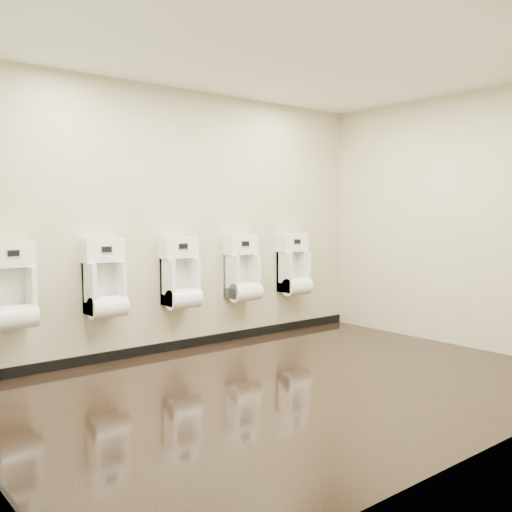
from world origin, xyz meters
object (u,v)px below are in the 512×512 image
at_px(urinal_0, 13,292).
at_px(urinal_3, 243,273).
at_px(urinal_4, 294,269).
at_px(urinal_1, 105,284).
at_px(urinal_2, 181,278).

distance_m(urinal_0, urinal_3, 2.53).
xyz_separation_m(urinal_0, urinal_4, (3.33, 0.00, 0.00)).
bearing_deg(urinal_1, urinal_2, 0.00).
distance_m(urinal_2, urinal_3, 0.82).
xyz_separation_m(urinal_2, urinal_3, (0.82, 0.00, 0.00)).
height_order(urinal_1, urinal_2, same).
height_order(urinal_1, urinal_4, same).
distance_m(urinal_1, urinal_2, 0.85).
bearing_deg(urinal_3, urinal_4, 0.00).
bearing_deg(urinal_0, urinal_3, 0.00).
bearing_deg(urinal_3, urinal_2, 180.00).
height_order(urinal_2, urinal_4, same).
bearing_deg(urinal_4, urinal_0, 180.00).
bearing_deg(urinal_4, urinal_1, 180.00).
height_order(urinal_1, urinal_3, same).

